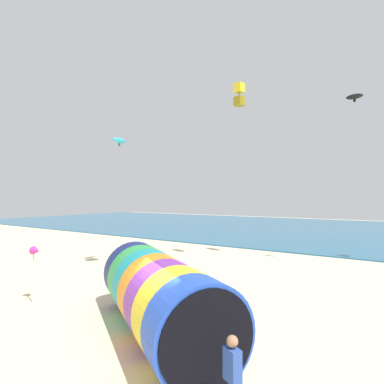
{
  "coord_description": "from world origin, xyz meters",
  "views": [
    {
      "loc": [
        5.35,
        -6.97,
        4.47
      ],
      "look_at": [
        -0.88,
        2.74,
        4.68
      ],
      "focal_mm": 28.0,
      "sensor_mm": 36.0,
      "label": 1
    }
  ],
  "objects_px": {
    "kite_yellow_box": "(239,95)",
    "giant_inflatable_tube": "(159,295)",
    "kite_cyan_parafoil": "(119,141)",
    "beach_flag": "(36,253)",
    "kite_black_parafoil": "(354,97)",
    "kite_handler": "(232,379)"
  },
  "relations": [
    {
      "from": "giant_inflatable_tube",
      "to": "kite_black_parafoil",
      "type": "distance_m",
      "value": 16.76
    },
    {
      "from": "kite_yellow_box",
      "to": "beach_flag",
      "type": "bearing_deg",
      "value": -110.2
    },
    {
      "from": "giant_inflatable_tube",
      "to": "kite_yellow_box",
      "type": "xyz_separation_m",
      "value": [
        -1.99,
        11.03,
        10.17
      ]
    },
    {
      "from": "giant_inflatable_tube",
      "to": "kite_black_parafoil",
      "type": "xyz_separation_m",
      "value": [
        4.76,
        13.05,
        9.39
      ]
    },
    {
      "from": "kite_handler",
      "to": "kite_black_parafoil",
      "type": "distance_m",
      "value": 18.2
    },
    {
      "from": "kite_black_parafoil",
      "to": "beach_flag",
      "type": "xyz_separation_m",
      "value": [
        -11.01,
        -13.61,
        -8.55
      ]
    },
    {
      "from": "giant_inflatable_tube",
      "to": "kite_handler",
      "type": "height_order",
      "value": "giant_inflatable_tube"
    },
    {
      "from": "kite_yellow_box",
      "to": "giant_inflatable_tube",
      "type": "bearing_deg",
      "value": -79.78
    },
    {
      "from": "kite_yellow_box",
      "to": "beach_flag",
      "type": "relative_size",
      "value": 0.68
    },
    {
      "from": "kite_yellow_box",
      "to": "beach_flag",
      "type": "distance_m",
      "value": 15.48
    },
    {
      "from": "kite_handler",
      "to": "kite_black_parafoil",
      "type": "relative_size",
      "value": 1.74
    },
    {
      "from": "kite_yellow_box",
      "to": "kite_cyan_parafoil",
      "type": "relative_size",
      "value": 1.55
    },
    {
      "from": "giant_inflatable_tube",
      "to": "beach_flag",
      "type": "bearing_deg",
      "value": -174.88
    },
    {
      "from": "giant_inflatable_tube",
      "to": "kite_black_parafoil",
      "type": "relative_size",
      "value": 7.17
    },
    {
      "from": "kite_cyan_parafoil",
      "to": "beach_flag",
      "type": "height_order",
      "value": "kite_cyan_parafoil"
    },
    {
      "from": "kite_handler",
      "to": "beach_flag",
      "type": "relative_size",
      "value": 0.74
    },
    {
      "from": "kite_black_parafoil",
      "to": "beach_flag",
      "type": "bearing_deg",
      "value": -128.98
    },
    {
      "from": "kite_handler",
      "to": "kite_cyan_parafoil",
      "type": "bearing_deg",
      "value": 145.39
    },
    {
      "from": "kite_handler",
      "to": "kite_black_parafoil",
      "type": "xyz_separation_m",
      "value": [
        1.09,
        15.32,
        9.76
      ]
    },
    {
      "from": "kite_handler",
      "to": "beach_flag",
      "type": "distance_m",
      "value": 10.14
    },
    {
      "from": "kite_black_parafoil",
      "to": "beach_flag",
      "type": "height_order",
      "value": "kite_black_parafoil"
    },
    {
      "from": "giant_inflatable_tube",
      "to": "kite_cyan_parafoil",
      "type": "height_order",
      "value": "kite_cyan_parafoil"
    }
  ]
}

